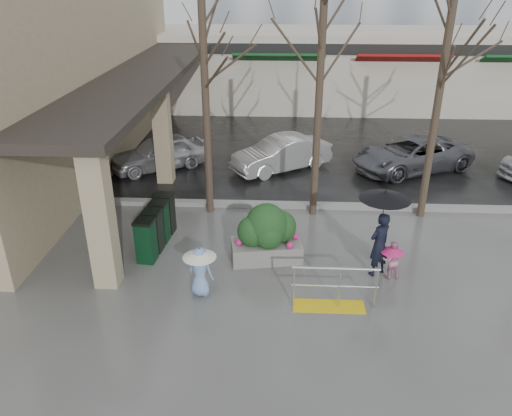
# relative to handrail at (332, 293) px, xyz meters

# --- Properties ---
(ground) EXTENTS (120.00, 120.00, 0.00)m
(ground) POSITION_rel_handrail_xyz_m (-1.36, 1.20, -0.38)
(ground) COLOR #51514F
(ground) RESTS_ON ground
(street_asphalt) EXTENTS (120.00, 36.00, 0.01)m
(street_asphalt) POSITION_rel_handrail_xyz_m (-1.36, 23.20, -0.37)
(street_asphalt) COLOR black
(street_asphalt) RESTS_ON ground
(curb) EXTENTS (120.00, 0.30, 0.15)m
(curb) POSITION_rel_handrail_xyz_m (-1.36, 5.20, -0.30)
(curb) COLOR gray
(curb) RESTS_ON ground
(near_building) EXTENTS (6.00, 18.00, 8.00)m
(near_building) POSITION_rel_handrail_xyz_m (-10.36, 9.20, 3.62)
(near_building) COLOR tan
(near_building) RESTS_ON ground
(canopy_slab) EXTENTS (2.80, 18.00, 0.25)m
(canopy_slab) POSITION_rel_handrail_xyz_m (-6.16, 9.20, 3.25)
(canopy_slab) COLOR #2D2823
(canopy_slab) RESTS_ON pillar_front
(pillar_front) EXTENTS (0.55, 0.55, 3.50)m
(pillar_front) POSITION_rel_handrail_xyz_m (-5.26, 0.70, 1.37)
(pillar_front) COLOR tan
(pillar_front) RESTS_ON ground
(pillar_back) EXTENTS (0.55, 0.55, 3.50)m
(pillar_back) POSITION_rel_handrail_xyz_m (-5.26, 7.20, 1.37)
(pillar_back) COLOR tan
(pillar_back) RESTS_ON ground
(storefront_row) EXTENTS (34.00, 6.74, 4.00)m
(storefront_row) POSITION_rel_handrail_xyz_m (0.64, 19.17, 1.64)
(storefront_row) COLOR beige
(storefront_row) RESTS_ON ground
(handrail) EXTENTS (1.90, 0.50, 1.03)m
(handrail) POSITION_rel_handrail_xyz_m (0.00, 0.00, 0.00)
(handrail) COLOR yellow
(handrail) RESTS_ON ground
(tree_west) EXTENTS (3.20, 3.20, 6.80)m
(tree_west) POSITION_rel_handrail_xyz_m (-3.36, 4.80, 4.71)
(tree_west) COLOR #382B21
(tree_west) RESTS_ON ground
(tree_midwest) EXTENTS (3.20, 3.20, 7.00)m
(tree_midwest) POSITION_rel_handrail_xyz_m (-0.16, 4.80, 4.86)
(tree_midwest) COLOR #382B21
(tree_midwest) RESTS_ON ground
(tree_mideast) EXTENTS (3.20, 3.20, 6.50)m
(tree_mideast) POSITION_rel_handrail_xyz_m (3.14, 4.80, 4.48)
(tree_mideast) COLOR #382B21
(tree_mideast) RESTS_ON ground
(woman) EXTENTS (1.21, 1.21, 2.25)m
(woman) POSITION_rel_handrail_xyz_m (1.22, 1.42, 0.97)
(woman) COLOR black
(woman) RESTS_ON ground
(child_pink) EXTENTS (0.56, 0.56, 0.97)m
(child_pink) POSITION_rel_handrail_xyz_m (1.53, 1.29, 0.19)
(child_pink) COLOR pink
(child_pink) RESTS_ON ground
(child_blue) EXTENTS (0.77, 0.77, 1.21)m
(child_blue) POSITION_rel_handrail_xyz_m (-2.98, 0.35, 0.36)
(child_blue) COLOR #7AA0D9
(child_blue) RESTS_ON ground
(planter) EXTENTS (1.91, 1.17, 1.56)m
(planter) POSITION_rel_handrail_xyz_m (-1.51, 2.01, 0.37)
(planter) COLOR gray
(planter) RESTS_ON ground
(news_boxes) EXTENTS (0.68, 2.13, 1.17)m
(news_boxes) POSITION_rel_handrail_xyz_m (-4.51, 2.57, 0.21)
(news_boxes) COLOR #0C371C
(news_boxes) RESTS_ON ground
(car_a) EXTENTS (3.92, 3.22, 1.26)m
(car_a) POSITION_rel_handrail_xyz_m (-5.76, 8.47, 0.25)
(car_a) COLOR #B7B7BC
(car_a) RESTS_ON ground
(car_b) EXTENTS (3.93, 3.21, 1.26)m
(car_b) POSITION_rel_handrail_xyz_m (-1.16, 8.56, 0.25)
(car_b) COLOR silver
(car_b) RESTS_ON ground
(car_c) EXTENTS (4.99, 3.80, 1.26)m
(car_c) POSITION_rel_handrail_xyz_m (3.71, 8.74, 0.25)
(car_c) COLOR #5C5E64
(car_c) RESTS_ON ground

